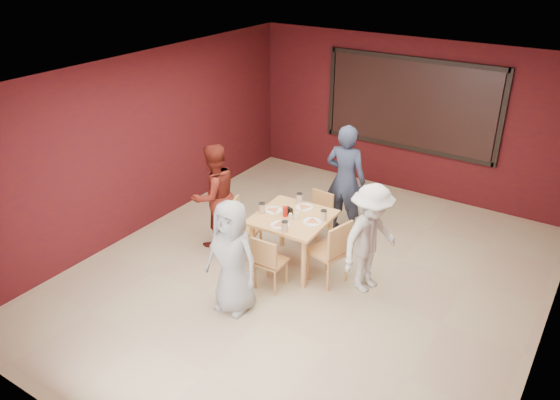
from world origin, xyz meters
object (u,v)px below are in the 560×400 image
Objects in this scene: chair_back at (319,214)px; chair_left at (242,224)px; chair_right at (333,249)px; diner_back at (345,180)px; diner_front at (232,257)px; dining_table at (292,223)px; diner_right at (370,239)px; diner_left at (214,196)px; chair_front at (268,260)px.

chair_left is (-0.77, -0.95, 0.03)m from chair_back.
diner_back is at bearing 111.24° from chair_right.
diner_front is at bearing -91.12° from chair_back.
dining_table is 1.34× the size of chair_back.
chair_right is 0.54m from diner_right.
diner_left reaches higher than chair_left.
chair_back is 1.23m from chair_left.
chair_right reaches higher than chair_back.
chair_left is 2.01m from diner_right.
diner_back reaches higher than diner_left.
diner_left is (-1.24, 1.16, 0.05)m from diner_front.
diner_left is 2.49m from diner_right.
diner_left is (-1.28, -0.95, 0.36)m from chair_back.
diner_front is (-0.14, -0.59, 0.31)m from chair_front.
dining_table is 0.59× the size of diner_back.
diner_back is (0.96, 1.44, 0.41)m from chair_left.
chair_front is at bearing -33.38° from chair_left.
diner_right reaches higher than dining_table.
diner_left reaches higher than diner_right.
dining_table is 1.34m from diner_left.
diner_back is at bearing 83.94° from dining_table.
chair_right is at bearing 41.98° from chair_front.
diner_back is at bearing 56.19° from chair_left.
diner_back is (0.09, 2.01, 0.45)m from chair_front.
diner_left is at bearing 135.81° from diner_front.
diner_right is at bearing 123.49° from diner_back.
diner_back is 1.17× the size of diner_right.
diner_front is 0.99× the size of diner_right.
dining_table is 0.86m from chair_left.
diner_back reaches higher than chair_left.
diner_back is at bearing 87.31° from chair_front.
chair_back is 1.64m from diner_left.
diner_front is 1.83m from diner_right.
diner_right is (1.16, 0.08, 0.07)m from dining_table.
chair_right is at bearing 123.70° from diner_right.
chair_back is at bearing 128.39° from chair_right.
diner_right reaches higher than chair_back.
diner_left reaches higher than dining_table.
diner_front is 2.62m from diner_back.
diner_front is at bearing 63.00° from diner_left.
diner_left reaches higher than diner_front.
chair_back is 0.52× the size of diner_right.
chair_left is (-0.87, 0.57, 0.03)m from chair_front.
chair_left is at bearing 50.92° from diner_back.
diner_right reaches higher than diner_front.
diner_left is at bearing 39.16° from diner_back.
diner_left reaches higher than chair_right.
chair_right is at bearing 0.43° from chair_left.
chair_back is (-0.05, 0.85, -0.25)m from dining_table.
diner_right is at bearing 19.61° from chair_right.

